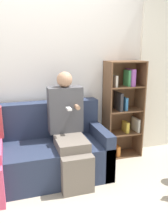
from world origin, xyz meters
TOP-DOWN VIEW (x-y plane):
  - ground_plane at (0.00, 0.00)m, footprint 14.00×14.00m
  - back_wall at (0.00, 0.95)m, footprint 10.00×0.06m
  - curtain_panel at (1.89, 0.90)m, footprint 0.72×0.04m
  - couch at (-0.13, 0.52)m, footprint 1.83×0.82m
  - adult_seated at (0.29, 0.39)m, footprint 0.43×0.72m
  - bookshelf at (1.21, 0.79)m, footprint 0.54×0.31m

SIDE VIEW (x-z plane):
  - ground_plane at x=0.00m, z-range 0.00..0.00m
  - couch at x=-0.13m, z-range -0.14..0.77m
  - adult_seated at x=0.29m, z-range 0.02..1.34m
  - bookshelf at x=1.21m, z-range 0.04..1.46m
  - curtain_panel at x=1.89m, z-range 0.00..2.27m
  - back_wall at x=0.00m, z-range 0.00..2.55m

